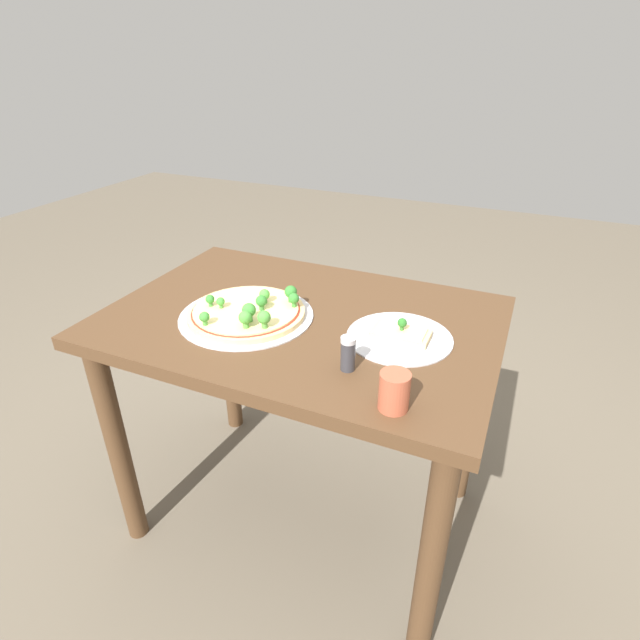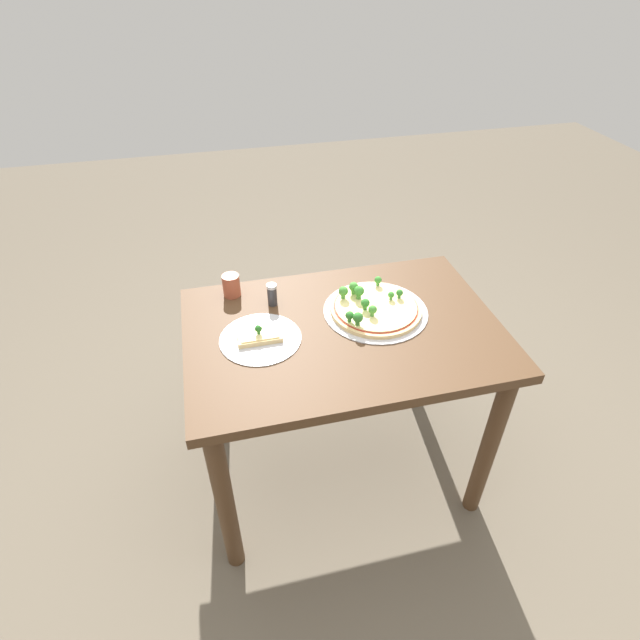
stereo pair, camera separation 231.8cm
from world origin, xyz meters
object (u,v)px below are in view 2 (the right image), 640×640
Objects in this scene: drinking_cup at (231,285)px; condiment_shaker at (272,294)px; dining_table at (342,356)px; pizza_tray_whole at (374,308)px; pizza_tray_slice at (260,337)px.

condiment_shaker is (0.13, -0.09, 0.00)m from drinking_cup.
pizza_tray_whole is (0.13, 0.06, 0.14)m from dining_table.
pizza_tray_slice is at bearing -111.39° from condiment_shaker.
drinking_cup reaches higher than dining_table.
pizza_tray_whole is 4.37× the size of condiment_shaker.
pizza_tray_slice is at bearing -171.99° from pizza_tray_whole.
dining_table is 12.66× the size of condiment_shaker.
drinking_cup reaches higher than pizza_tray_whole.
pizza_tray_whole is 1.36× the size of pizza_tray_slice.
dining_table is at bearing -39.39° from drinking_cup.
pizza_tray_whole is at bearing 8.01° from pizza_tray_slice.
pizza_tray_slice is 3.23× the size of drinking_cup.
condiment_shaker is (-0.20, 0.19, 0.16)m from dining_table.
condiment_shaker is at bearing -34.64° from drinking_cup.
dining_table is 0.46m from drinking_cup.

